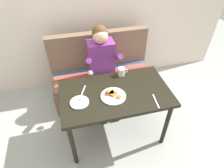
# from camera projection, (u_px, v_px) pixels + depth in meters

# --- Properties ---
(ground_plane) EXTENTS (8.00, 8.00, 0.00)m
(ground_plane) POSITION_uv_depth(u_px,v_px,m) (115.00, 132.00, 2.53)
(ground_plane) COLOR #9EA49D
(back_wall) EXTENTS (4.40, 0.10, 2.60)m
(back_wall) POSITION_uv_depth(u_px,v_px,m) (92.00, 2.00, 2.62)
(back_wall) COLOR beige
(back_wall) RESTS_ON ground
(table) EXTENTS (1.20, 0.70, 0.73)m
(table) POSITION_uv_depth(u_px,v_px,m) (115.00, 97.00, 2.11)
(table) COLOR black
(table) RESTS_ON ground
(couch) EXTENTS (1.44, 0.56, 1.00)m
(couch) POSITION_uv_depth(u_px,v_px,m) (102.00, 78.00, 2.88)
(couch) COLOR brown
(couch) RESTS_ON ground
(person) EXTENTS (0.45, 0.61, 1.21)m
(person) POSITION_uv_depth(u_px,v_px,m) (102.00, 62.00, 2.48)
(person) COLOR #763180
(person) RESTS_ON ground
(plate_breakfast) EXTENTS (0.27, 0.27, 0.05)m
(plate_breakfast) POSITION_uv_depth(u_px,v_px,m) (113.00, 96.00, 1.99)
(plate_breakfast) COLOR white
(plate_breakfast) RESTS_ON table
(plate_eggs) EXTENTS (0.19, 0.19, 0.04)m
(plate_eggs) POSITION_uv_depth(u_px,v_px,m) (79.00, 102.00, 1.92)
(plate_eggs) COLOR white
(plate_eggs) RESTS_ON table
(coffee_mug) EXTENTS (0.12, 0.08, 0.10)m
(coffee_mug) POSITION_uv_depth(u_px,v_px,m) (122.00, 72.00, 2.25)
(coffee_mug) COLOR white
(coffee_mug) RESTS_ON table
(fork) EXTENTS (0.08, 0.16, 0.00)m
(fork) POSITION_uv_depth(u_px,v_px,m) (83.00, 91.00, 2.07)
(fork) COLOR silver
(fork) RESTS_ON table
(knife) EXTENTS (0.03, 0.20, 0.00)m
(knife) POSITION_uv_depth(u_px,v_px,m) (156.00, 101.00, 1.95)
(knife) COLOR silver
(knife) RESTS_ON table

